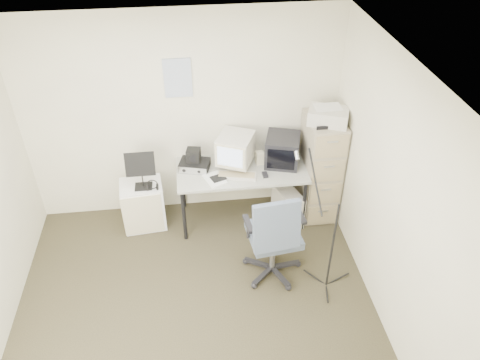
{
  "coord_description": "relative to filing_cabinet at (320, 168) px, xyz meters",
  "views": [
    {
      "loc": [
        0.06,
        -2.94,
        3.87
      ],
      "look_at": [
        0.55,
        0.95,
        0.95
      ],
      "focal_mm": 35.0,
      "sensor_mm": 36.0,
      "label": 1
    }
  ],
  "objects": [
    {
      "name": "wall_back",
      "position": [
        -1.58,
        0.32,
        0.6
      ],
      "size": [
        3.6,
        0.02,
        2.5
      ],
      "primitive_type": "cube",
      "color": "#F3F0C9",
      "rests_on": "ground"
    },
    {
      "name": "desk",
      "position": [
        -0.95,
        -0.03,
        -0.29
      ],
      "size": [
        1.5,
        0.7,
        0.73
      ],
      "primitive_type": "cube",
      "color": "#B7B99F",
      "rests_on": "floor"
    },
    {
      "name": "pc_tower",
      "position": [
        -0.4,
        -0.15,
        -0.43
      ],
      "size": [
        0.34,
        0.51,
        0.43
      ],
      "primitive_type": "cube",
      "rotation": [
        0.0,
        0.0,
        0.32
      ],
      "color": "silver",
      "rests_on": "floor"
    },
    {
      "name": "side_cart",
      "position": [
        -2.13,
        -0.0,
        -0.35
      ],
      "size": [
        0.51,
        0.43,
        0.59
      ],
      "primitive_type": "cube",
      "rotation": [
        0.0,
        0.0,
        0.09
      ],
      "color": "white",
      "rests_on": "floor"
    },
    {
      "name": "mouse",
      "position": [
        -0.7,
        -0.19,
        0.09
      ],
      "size": [
        0.06,
        0.1,
        0.03
      ],
      "primitive_type": "cube",
      "rotation": [
        0.0,
        0.0,
        0.06
      ],
      "color": "black",
      "rests_on": "desk"
    },
    {
      "name": "office_chair",
      "position": [
        -0.74,
        -0.97,
        -0.08
      ],
      "size": [
        0.73,
        0.73,
        1.14
      ],
      "primitive_type": "cube",
      "rotation": [
        0.0,
        0.0,
        0.12
      ],
      "color": "slate",
      "rests_on": "floor"
    },
    {
      "name": "keyboard",
      "position": [
        -1.02,
        -0.16,
        0.09
      ],
      "size": [
        0.47,
        0.24,
        0.02
      ],
      "primitive_type": "cube",
      "rotation": [
        0.0,
        0.0,
        -0.21
      ],
      "color": "silver",
      "rests_on": "desk"
    },
    {
      "name": "music_stand",
      "position": [
        -2.09,
        -0.05,
        0.18
      ],
      "size": [
        0.36,
        0.25,
        0.48
      ],
      "primitive_type": "cube",
      "rotation": [
        0.0,
        0.0,
        0.24
      ],
      "color": "black",
      "rests_on": "side_cart"
    },
    {
      "name": "mic_stand",
      "position": [
        -0.19,
        -1.23,
        0.07
      ],
      "size": [
        0.02,
        0.02,
        1.45
      ],
      "primitive_type": "cylinder",
      "rotation": [
        0.0,
        0.0,
        1.57
      ],
      "color": "black",
      "rests_on": "floor"
    },
    {
      "name": "papers",
      "position": [
        -1.27,
        -0.2,
        0.09
      ],
      "size": [
        0.28,
        0.32,
        0.02
      ],
      "primitive_type": "cube",
      "rotation": [
        0.0,
        0.0,
        0.37
      ],
      "color": "white",
      "rests_on": "desk"
    },
    {
      "name": "wall_right",
      "position": [
        0.22,
        -1.48,
        0.6
      ],
      "size": [
        0.02,
        3.6,
        2.5
      ],
      "primitive_type": "cube",
      "color": "#F3F0C9",
      "rests_on": "ground"
    },
    {
      "name": "printer",
      "position": [
        0.0,
        -0.07,
        0.73
      ],
      "size": [
        0.5,
        0.43,
        0.17
      ],
      "primitive_type": "cube",
      "rotation": [
        0.0,
        0.0,
        -0.37
      ],
      "color": "silver",
      "rests_on": "filing_cabinet"
    },
    {
      "name": "radio_receiver",
      "position": [
        -1.49,
        0.05,
        0.13
      ],
      "size": [
        0.39,
        0.32,
        0.1
      ],
      "primitive_type": "cube",
      "rotation": [
        0.0,
        0.0,
        -0.26
      ],
      "color": "black",
      "rests_on": "desk"
    },
    {
      "name": "desk_speaker",
      "position": [
        -0.73,
        0.06,
        0.16
      ],
      "size": [
        0.09,
        0.09,
        0.16
      ],
      "primitive_type": "cube",
      "rotation": [
        0.0,
        0.0,
        0.12
      ],
      "color": "beige",
      "rests_on": "desk"
    },
    {
      "name": "radio_speaker",
      "position": [
        -1.49,
        0.07,
        0.25
      ],
      "size": [
        0.18,
        0.17,
        0.15
      ],
      "primitive_type": "cube",
      "rotation": [
        0.0,
        0.0,
        -0.2
      ],
      "color": "black",
      "rests_on": "radio_receiver"
    },
    {
      "name": "ceiling",
      "position": [
        -1.58,
        -1.48,
        1.85
      ],
      "size": [
        3.6,
        3.6,
        0.01
      ],
      "primitive_type": "cube",
      "color": "white",
      "rests_on": "ground"
    },
    {
      "name": "floor",
      "position": [
        -1.58,
        -1.48,
        -0.66
      ],
      "size": [
        3.6,
        3.6,
        0.01
      ],
      "primitive_type": "cube",
      "color": "#302B1B",
      "rests_on": "ground"
    },
    {
      "name": "headphones",
      "position": [
        -1.98,
        -0.11,
        -0.01
      ],
      "size": [
        0.18,
        0.18,
        0.03
      ],
      "primitive_type": "torus",
      "rotation": [
        0.0,
        0.0,
        0.32
      ],
      "color": "black",
      "rests_on": "side_cart"
    },
    {
      "name": "wall_calendar",
      "position": [
        -1.6,
        0.31,
        1.1
      ],
      "size": [
        0.3,
        0.02,
        0.44
      ],
      "primitive_type": "cube",
      "color": "white",
      "rests_on": "wall_back"
    },
    {
      "name": "crt_tv",
      "position": [
        -0.46,
        0.05,
        0.25
      ],
      "size": [
        0.48,
        0.49,
        0.35
      ],
      "primitive_type": "cube",
      "rotation": [
        0.0,
        0.0,
        -0.28
      ],
      "color": "black",
      "rests_on": "desk"
    },
    {
      "name": "crt_monitor",
      "position": [
        -1.01,
        0.05,
        0.28
      ],
      "size": [
        0.5,
        0.51,
        0.41
      ],
      "primitive_type": "cube",
      "rotation": [
        0.0,
        0.0,
        -0.42
      ],
      "color": "silver",
      "rests_on": "desk"
    },
    {
      "name": "filing_cabinet",
      "position": [
        0.0,
        0.0,
        0.0
      ],
      "size": [
        0.4,
        0.6,
        1.3
      ],
      "primitive_type": "cube",
      "color": "tan",
      "rests_on": "floor"
    }
  ]
}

